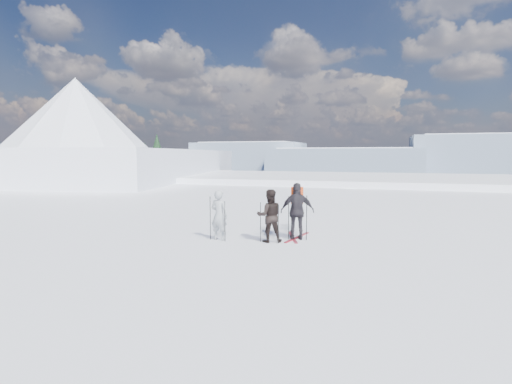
# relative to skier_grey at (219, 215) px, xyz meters

# --- Properties ---
(lake_basin) EXTENTS (820.00, 820.00, 71.62)m
(lake_basin) POSITION_rel_skier_grey_xyz_m (2.42, 27.58, -7.25)
(lake_basin) COLOR white
(lake_basin) RESTS_ON ground
(far_mountain_range) EXTENTS (770.00, 110.00, 53.00)m
(far_mountain_range) POSITION_rel_skier_grey_xyz_m (32.02, 452.36, -7.94)
(far_mountain_range) COLOR slate
(far_mountain_range) RESTS_ON ground
(near_ridge) EXTENTS (31.37, 35.68, 25.62)m
(near_ridge) POSITION_rel_skier_grey_xyz_m (-24.14, 26.92, -4.23)
(near_ridge) COLOR white
(near_ridge) RESTS_ON ground
(skier_grey) EXTENTS (0.60, 0.45, 1.50)m
(skier_grey) POSITION_rel_skier_grey_xyz_m (0.00, 0.00, 0.00)
(skier_grey) COLOR gray
(skier_grey) RESTS_ON ground
(skier_dark) EXTENTS (0.91, 0.82, 1.55)m
(skier_dark) POSITION_rel_skier_grey_xyz_m (1.51, 0.21, 0.02)
(skier_dark) COLOR black
(skier_dark) RESTS_ON ground
(skier_pack) EXTENTS (1.08, 0.66, 1.71)m
(skier_pack) POSITION_rel_skier_grey_xyz_m (2.20, 0.80, 0.11)
(skier_pack) COLOR black
(skier_pack) RESTS_ON ground
(backpack) EXTENTS (0.41, 0.29, 0.51)m
(backpack) POSITION_rel_skier_grey_xyz_m (2.14, 1.04, 1.22)
(backpack) COLOR red
(backpack) RESTS_ON skier_pack
(ski_poles) EXTENTS (2.79, 0.93, 1.35)m
(ski_poles) POSITION_rel_skier_grey_xyz_m (1.25, 0.28, -0.13)
(ski_poles) COLOR black
(ski_poles) RESTS_ON ground
(skis_loose) EXTENTS (0.68, 1.68, 0.03)m
(skis_loose) POSITION_rel_skier_grey_xyz_m (2.09, 1.02, -0.74)
(skis_loose) COLOR black
(skis_loose) RESTS_ON ground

